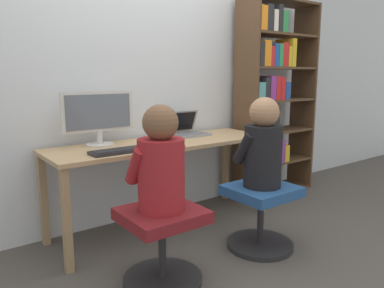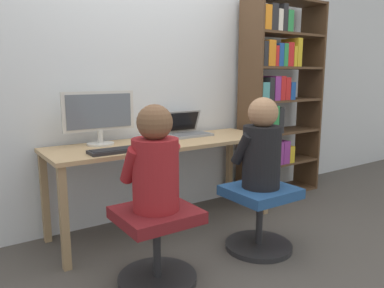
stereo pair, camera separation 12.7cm
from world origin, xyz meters
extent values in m
plane|color=#4C4742|center=(0.00, 0.00, 0.00)|extent=(14.00, 14.00, 0.00)
cube|color=silver|center=(0.00, 0.65, 1.30)|extent=(10.00, 0.05, 2.60)
cube|color=tan|center=(0.00, 0.29, 0.70)|extent=(1.85, 0.58, 0.03)
cube|color=#9C7D56|center=(-0.89, 0.04, 0.34)|extent=(0.05, 0.05, 0.69)
cube|color=#9C7D56|center=(0.89, 0.04, 0.34)|extent=(0.05, 0.05, 0.69)
cube|color=#9C7D56|center=(-0.89, 0.54, 0.34)|extent=(0.05, 0.05, 0.69)
cube|color=#9C7D56|center=(0.89, 0.54, 0.34)|extent=(0.05, 0.05, 0.69)
cylinder|color=beige|center=(-0.48, 0.44, 0.72)|extent=(0.20, 0.20, 0.01)
cylinder|color=beige|center=(-0.48, 0.44, 0.78)|extent=(0.04, 0.04, 0.10)
cube|color=beige|center=(-0.48, 0.44, 0.97)|extent=(0.56, 0.02, 0.30)
cube|color=slate|center=(-0.48, 0.43, 0.97)|extent=(0.50, 0.01, 0.25)
cube|color=gray|center=(0.32, 0.40, 0.73)|extent=(0.36, 0.21, 0.02)
cube|color=slate|center=(0.32, 0.40, 0.74)|extent=(0.32, 0.16, 0.00)
cube|color=gray|center=(0.32, 0.54, 0.83)|extent=(0.36, 0.08, 0.19)
cube|color=black|center=(0.32, 0.54, 0.83)|extent=(0.32, 0.07, 0.16)
cube|color=#232326|center=(-0.47, 0.11, 0.73)|extent=(0.42, 0.15, 0.02)
cube|color=black|center=(-0.47, 0.11, 0.74)|extent=(0.39, 0.12, 0.00)
ellipsoid|color=#99999E|center=(-0.18, 0.09, 0.73)|extent=(0.07, 0.10, 0.03)
cylinder|color=#262628|center=(-0.47, -0.41, 0.02)|extent=(0.48, 0.48, 0.04)
cylinder|color=#262628|center=(-0.47, -0.41, 0.21)|extent=(0.05, 0.05, 0.36)
cube|color=maroon|center=(-0.47, -0.41, 0.43)|extent=(0.45, 0.42, 0.07)
cylinder|color=#262628|center=(0.35, -0.44, 0.02)|extent=(0.48, 0.48, 0.04)
cylinder|color=#262628|center=(0.35, -0.44, 0.21)|extent=(0.05, 0.05, 0.36)
cube|color=#234C84|center=(0.35, -0.44, 0.43)|extent=(0.45, 0.42, 0.07)
cylinder|color=maroon|center=(-0.47, -0.41, 0.67)|extent=(0.27, 0.27, 0.42)
sphere|color=brown|center=(-0.47, -0.41, 0.98)|extent=(0.21, 0.21, 0.21)
cylinder|color=maroon|center=(-0.60, -0.35, 0.73)|extent=(0.08, 0.19, 0.24)
cylinder|color=maroon|center=(-0.34, -0.35, 0.73)|extent=(0.08, 0.19, 0.24)
cylinder|color=black|center=(0.35, -0.44, 0.68)|extent=(0.26, 0.26, 0.43)
sphere|color=#A87A56|center=(0.35, -0.44, 0.99)|extent=(0.21, 0.21, 0.21)
cylinder|color=black|center=(0.22, -0.38, 0.74)|extent=(0.07, 0.19, 0.24)
cylinder|color=black|center=(0.48, -0.38, 0.74)|extent=(0.07, 0.19, 0.24)
cube|color=#513823|center=(1.01, 0.41, 0.98)|extent=(0.02, 0.32, 1.97)
cube|color=#513823|center=(1.90, 0.41, 0.98)|extent=(0.02, 0.32, 1.97)
cube|color=#513823|center=(1.45, 0.41, 0.01)|extent=(0.87, 0.31, 0.02)
cube|color=#513823|center=(1.45, 0.41, 0.34)|extent=(0.87, 0.31, 0.02)
cube|color=#513823|center=(1.45, 0.41, 0.66)|extent=(0.87, 0.31, 0.02)
cube|color=#513823|center=(1.45, 0.41, 0.98)|extent=(0.87, 0.31, 0.02)
cube|color=#513823|center=(1.45, 0.41, 1.31)|extent=(0.87, 0.31, 0.02)
cube|color=#513823|center=(1.45, 0.41, 1.63)|extent=(0.87, 0.31, 0.02)
cube|color=#513823|center=(1.45, 0.41, 1.96)|extent=(0.87, 0.31, 0.02)
cube|color=#262628|center=(1.07, 0.36, 0.16)|extent=(0.09, 0.21, 0.27)
cube|color=#262628|center=(1.15, 0.35, 0.14)|extent=(0.07, 0.19, 0.23)
cube|color=#1E4C9E|center=(1.22, 0.38, 0.11)|extent=(0.05, 0.26, 0.17)
cube|color=gold|center=(1.28, 0.38, 0.15)|extent=(0.05, 0.26, 0.24)
cube|color=gold|center=(1.06, 0.38, 0.47)|extent=(0.07, 0.26, 0.24)
cube|color=silver|center=(1.13, 0.35, 0.47)|extent=(0.05, 0.20, 0.24)
cube|color=#8C338C|center=(1.19, 0.35, 0.48)|extent=(0.06, 0.21, 0.27)
cube|color=teal|center=(1.25, 0.34, 0.47)|extent=(0.04, 0.19, 0.25)
cube|color=#8C338C|center=(1.31, 0.39, 0.46)|extent=(0.07, 0.27, 0.23)
cube|color=#8C338C|center=(1.40, 0.37, 0.46)|extent=(0.09, 0.24, 0.23)
cube|color=gold|center=(1.48, 0.35, 0.43)|extent=(0.07, 0.20, 0.17)
cube|color=orange|center=(1.06, 0.39, 0.81)|extent=(0.06, 0.28, 0.27)
cube|color=teal|center=(1.14, 0.34, 0.77)|extent=(0.08, 0.19, 0.20)
cube|color=#2D8C47|center=(1.22, 0.38, 0.81)|extent=(0.08, 0.26, 0.27)
cube|color=#262628|center=(1.30, 0.38, 0.80)|extent=(0.07, 0.25, 0.26)
cube|color=teal|center=(1.08, 0.36, 1.08)|extent=(0.09, 0.22, 0.18)
cube|color=#262628|center=(1.15, 0.35, 1.11)|extent=(0.06, 0.21, 0.22)
cube|color=#8C338C|center=(1.23, 0.37, 1.11)|extent=(0.08, 0.24, 0.23)
cube|color=red|center=(1.31, 0.38, 1.11)|extent=(0.06, 0.26, 0.23)
cube|color=red|center=(1.38, 0.36, 1.11)|extent=(0.07, 0.23, 0.22)
cube|color=#1E4C9E|center=(1.45, 0.35, 1.08)|extent=(0.07, 0.20, 0.17)
cube|color=#262628|center=(1.06, 0.37, 1.43)|extent=(0.05, 0.23, 0.22)
cube|color=orange|center=(1.14, 0.36, 1.44)|extent=(0.09, 0.21, 0.24)
cube|color=red|center=(1.21, 0.38, 1.42)|extent=(0.04, 0.25, 0.19)
cube|color=#1E4C9E|center=(1.26, 0.36, 1.43)|extent=(0.06, 0.22, 0.21)
cube|color=#2D8C47|center=(1.32, 0.38, 1.43)|extent=(0.06, 0.25, 0.21)
cube|color=red|center=(1.39, 0.38, 1.43)|extent=(0.08, 0.27, 0.23)
cube|color=gold|center=(1.46, 0.38, 1.42)|extent=(0.04, 0.25, 0.20)
cube|color=gold|center=(1.52, 0.36, 1.46)|extent=(0.06, 0.23, 0.27)
cube|color=orange|center=(1.07, 0.38, 1.75)|extent=(0.08, 0.27, 0.22)
cube|color=#262628|center=(1.16, 0.36, 1.76)|extent=(0.08, 0.22, 0.24)
cube|color=silver|center=(1.23, 0.38, 1.74)|extent=(0.06, 0.27, 0.19)
cube|color=#262628|center=(1.30, 0.36, 1.77)|extent=(0.06, 0.21, 0.25)
cube|color=#2D8C47|center=(1.37, 0.36, 1.74)|extent=(0.07, 0.23, 0.20)
camera|label=1|loc=(-1.58, -2.19, 1.24)|focal=35.00mm
camera|label=2|loc=(-1.48, -2.26, 1.24)|focal=35.00mm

